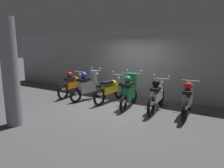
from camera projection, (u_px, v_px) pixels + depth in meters
name	position (u px, v px, depth m)	size (l,w,h in m)	color
ground_plane	(116.00, 106.00, 6.85)	(80.00, 80.00, 0.00)	#4C4C4F
back_wall	(138.00, 64.00, 8.22)	(16.00, 0.30, 2.83)	gray
motorbike_slot_0	(73.00, 84.00, 8.26)	(0.56, 1.95, 1.08)	black
motorbike_slot_1	(88.00, 86.00, 7.63)	(0.59, 1.67, 1.29)	black
motorbike_slot_2	(110.00, 89.00, 7.34)	(0.59, 1.95, 1.15)	black
motorbike_slot_3	(129.00, 92.00, 6.62)	(0.59, 1.68, 1.29)	black
motorbike_slot_4	(157.00, 95.00, 6.23)	(0.59, 1.95, 1.15)	black
motorbike_slot_5	(188.00, 99.00, 5.79)	(0.56, 1.95, 1.08)	black
support_pillar	(10.00, 73.00, 4.91)	(0.41, 0.41, 2.83)	gray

